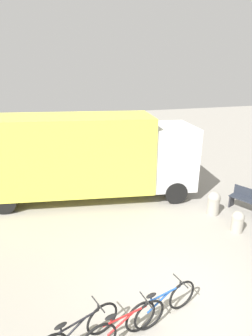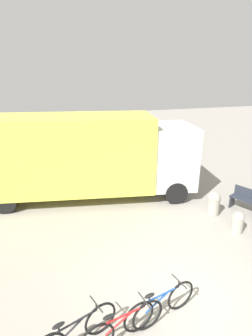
{
  "view_description": "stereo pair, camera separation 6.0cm",
  "coord_description": "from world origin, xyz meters",
  "px_view_note": "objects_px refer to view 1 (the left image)",
  "views": [
    {
      "loc": [
        -2.58,
        -3.72,
        4.54
      ],
      "look_at": [
        0.07,
        3.97,
        1.66
      ],
      "focal_mm": 28.0,
      "sensor_mm": 36.0,
      "label": 1
    },
    {
      "loc": [
        -2.53,
        -3.74,
        4.54
      ],
      "look_at": [
        0.07,
        3.97,
        1.66
      ],
      "focal_mm": 28.0,
      "sensor_mm": 36.0,
      "label": 2
    }
  ],
  "objects_px": {
    "bicycle_far": "(162,304)",
    "delivery_truck": "(78,154)",
    "bicycle_near": "(77,333)",
    "bicycle_middle": "(125,326)",
    "bollard_far_bench": "(214,202)",
    "bollard_near_bench": "(238,221)"
  },
  "relations": [
    {
      "from": "delivery_truck",
      "to": "bicycle_middle",
      "type": "bearing_deg",
      "value": -80.94
    },
    {
      "from": "bicycle_near",
      "to": "bicycle_middle",
      "type": "xyz_separation_m",
      "value": [
        0.83,
        -0.14,
        0.0
      ]
    },
    {
      "from": "bicycle_far",
      "to": "delivery_truck",
      "type": "bearing_deg",
      "value": 83.72
    },
    {
      "from": "bicycle_far",
      "to": "bollard_far_bench",
      "type": "bearing_deg",
      "value": 30.6
    },
    {
      "from": "bicycle_far",
      "to": "bollard_far_bench",
      "type": "relative_size",
      "value": 2.0
    },
    {
      "from": "bicycle_near",
      "to": "bicycle_far",
      "type": "height_order",
      "value": "same"
    },
    {
      "from": "bicycle_near",
      "to": "bicycle_middle",
      "type": "relative_size",
      "value": 0.97
    },
    {
      "from": "bicycle_middle",
      "to": "bollard_near_bench",
      "type": "relative_size",
      "value": 2.43
    },
    {
      "from": "delivery_truck",
      "to": "bollard_far_bench",
      "type": "xyz_separation_m",
      "value": [
        4.08,
        -2.9,
        -1.31
      ]
    },
    {
      "from": "bicycle_middle",
      "to": "delivery_truck",
      "type": "bearing_deg",
      "value": 77.87
    },
    {
      "from": "bicycle_far",
      "to": "bollard_far_bench",
      "type": "xyz_separation_m",
      "value": [
        3.54,
        3.18,
        0.09
      ]
    },
    {
      "from": "bicycle_near",
      "to": "delivery_truck",
      "type": "bearing_deg",
      "value": 62.14
    },
    {
      "from": "bicycle_near",
      "to": "bollard_near_bench",
      "type": "height_order",
      "value": "bicycle_near"
    },
    {
      "from": "bicycle_middle",
      "to": "bollard_near_bench",
      "type": "height_order",
      "value": "bicycle_middle"
    },
    {
      "from": "bicycle_far",
      "to": "bollard_near_bench",
      "type": "distance_m",
      "value": 4.1
    },
    {
      "from": "delivery_truck",
      "to": "bicycle_near",
      "type": "bearing_deg",
      "value": -88.59
    },
    {
      "from": "bollard_near_bench",
      "to": "delivery_truck",
      "type": "bearing_deg",
      "value": 135.33
    },
    {
      "from": "bollard_far_bench",
      "to": "bicycle_far",
      "type": "bearing_deg",
      "value": -138.08
    },
    {
      "from": "bicycle_middle",
      "to": "bollard_near_bench",
      "type": "bearing_deg",
      "value": 17.43
    },
    {
      "from": "bicycle_middle",
      "to": "bollard_near_bench",
      "type": "distance_m",
      "value": 4.93
    },
    {
      "from": "bollard_near_bench",
      "to": "bollard_far_bench",
      "type": "xyz_separation_m",
      "value": [
        -0.02,
        1.15,
        0.08
      ]
    },
    {
      "from": "bollard_far_bench",
      "to": "bollard_near_bench",
      "type": "bearing_deg",
      "value": -88.87
    }
  ]
}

